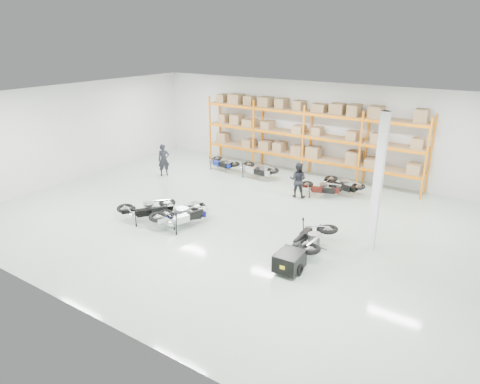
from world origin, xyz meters
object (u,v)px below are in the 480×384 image
Objects in this scene: moto_back_d at (322,185)px; moto_blue_centre at (184,212)px; trailer at (289,261)px; moto_back_a at (223,160)px; moto_back_c at (342,182)px; person_left at (164,160)px; moto_back_b at (257,167)px; moto_touring_right at (313,234)px; person_back at (298,180)px; moto_silver_left at (181,211)px; moto_black_far_left at (147,205)px.

moto_blue_centre is at bearing 136.18° from moto_back_d.
trailer is 6.65m from moto_back_d.
moto_back_a is 6.37m from moto_back_c.
person_left reaches higher than moto_back_c.
person_left reaches higher than moto_back_b.
moto_touring_right reaches higher than moto_back_b.
person_back reaches higher than moto_back_a.
moto_back_a is (-7.55, 7.14, 0.13)m from trailer.
moto_back_d reaches higher than trailer.
moto_back_c is at bearing -74.55° from moto_back_a.
moto_silver_left is (0.05, -0.22, 0.12)m from moto_blue_centre.
moto_back_a is 0.90× the size of moto_back_b.
moto_back_c reaches higher than moto_back_a.
moto_back_a is at bearing -43.11° from moto_black_far_left.
trailer is at bearing 101.12° from person_back.
moto_back_b is at bearing -66.73° from moto_silver_left.
moto_back_a is 1.05× the size of person_left.
trailer is at bearing -179.30° from moto_back_d.
person_left reaches higher than moto_blue_centre.
moto_silver_left is 1.31× the size of trailer.
moto_silver_left reaches higher than moto_touring_right.
moto_back_a is at bearing 105.40° from moto_back_c.
moto_back_d is at bearing -100.27° from moto_silver_left.
person_left is at bearing -5.18° from person_back.
moto_blue_centre is at bearing -95.39° from person_left.
moto_touring_right is 10.00m from person_left.
person_back is (-2.61, 4.19, 0.17)m from moto_touring_right.
person_left reaches higher than moto_black_far_left.
moto_back_c is at bearing -90.88° from moto_black_far_left.
moto_back_b is 1.07× the size of moto_back_c.
moto_back_d is at bearing 160.87° from moto_back_c.
moto_back_b is 1.18× the size of person_left.
person_left is at bearing 127.06° from moto_back_b.
moto_blue_centre is 0.97× the size of moto_back_a.
moto_touring_right reaches higher than moto_back_a.
moto_black_far_left is at bearing 42.65° from person_back.
moto_back_c is at bearing -101.02° from moto_silver_left.
moto_back_a reaches higher than trailer.
moto_back_d is (3.64, -0.62, -0.07)m from moto_back_b.
moto_back_d is at bearing -78.57° from moto_blue_centre.
trailer is 10.63m from person_left.
moto_blue_centre reaches higher than trailer.
moto_silver_left is 5.52m from person_back.
person_left is (-3.24, 4.36, 0.20)m from moto_black_far_left.
moto_back_d reaches higher than moto_blue_centre.
moto_silver_left reaches higher than moto_back_c.
moto_back_b is at bearing 107.47° from moto_back_c.
person_back is (2.78, -1.24, 0.21)m from moto_back_b.
trailer is 0.93× the size of moto_back_d.
moto_back_a is (-2.73, 6.21, 0.02)m from moto_blue_centre.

